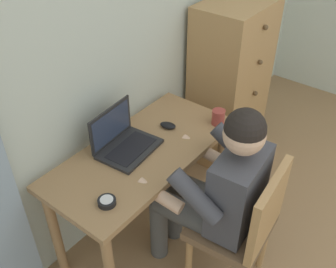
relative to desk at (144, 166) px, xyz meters
name	(u,v)px	position (x,y,z in m)	size (l,w,h in m)	color
wall_back	(143,25)	(0.43, 0.34, 0.64)	(4.80, 0.05, 2.50)	silver
desk	(144,166)	(0.00, 0.00, 0.00)	(1.17, 0.55, 0.73)	#9E754C
dresser	(230,84)	(1.10, 0.08, 0.02)	(0.59, 0.44, 1.27)	tan
chair	(244,225)	(0.07, -0.64, -0.12)	(0.45, 0.44, 0.88)	brown
person_seated	(216,187)	(0.06, -0.45, 0.06)	(0.56, 0.61, 1.20)	#4C4C4C
laptop	(123,141)	(-0.05, 0.10, 0.17)	(0.36, 0.28, 0.24)	#232326
computer_mouse	(168,125)	(0.26, 0.02, 0.14)	(0.06, 0.10, 0.03)	black
desk_clock	(107,202)	(-0.42, -0.13, 0.13)	(0.09, 0.09, 0.03)	black
coffee_mug	(219,117)	(0.48, -0.19, 0.17)	(0.12, 0.08, 0.09)	#9E3D38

